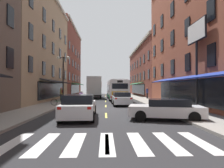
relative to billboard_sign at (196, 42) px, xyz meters
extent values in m
cube|color=#28282B|center=(-7.05, 2.31, -5.50)|extent=(34.80, 80.00, 0.10)
cube|color=#DBCC4C|center=(-7.05, -7.69, -5.45)|extent=(0.14, 2.40, 0.01)
cube|color=#DBCC4C|center=(-7.05, -1.19, -5.45)|extent=(0.14, 2.40, 0.01)
cube|color=#DBCC4C|center=(-7.05, 5.31, -5.45)|extent=(0.14, 2.40, 0.01)
cube|color=#DBCC4C|center=(-7.05, 11.81, -5.45)|extent=(0.14, 2.40, 0.01)
cube|color=#DBCC4C|center=(-7.05, 18.31, -5.45)|extent=(0.14, 2.40, 0.01)
cube|color=#DBCC4C|center=(-7.05, 24.81, -5.45)|extent=(0.14, 2.40, 0.01)
cube|color=#DBCC4C|center=(-7.05, 31.31, -5.45)|extent=(0.14, 2.40, 0.01)
cube|color=#DBCC4C|center=(-7.05, 37.81, -5.45)|extent=(0.14, 2.40, 0.01)
cube|color=silver|center=(-10.35, -7.69, -5.45)|extent=(0.50, 2.80, 0.01)
cube|color=silver|center=(-9.25, -7.69, -5.45)|extent=(0.50, 2.80, 0.01)
cube|color=silver|center=(-8.15, -7.69, -5.45)|extent=(0.50, 2.80, 0.01)
cube|color=silver|center=(-7.05, -7.69, -5.45)|extent=(0.50, 2.80, 0.01)
cube|color=silver|center=(-5.95, -7.69, -5.45)|extent=(0.50, 2.80, 0.01)
cube|color=silver|center=(-4.85, -7.69, -5.45)|extent=(0.50, 2.80, 0.01)
cube|color=silver|center=(-3.75, -7.69, -5.45)|extent=(0.50, 2.80, 0.01)
cube|color=gray|center=(-12.95, 2.31, -5.38)|extent=(3.00, 80.00, 0.14)
cube|color=gray|center=(-1.15, 2.31, -5.38)|extent=(3.00, 80.00, 0.14)
cube|color=black|center=(-14.41, 0.31, -1.25)|extent=(0.10, 1.00, 1.60)
cube|color=black|center=(-14.41, 0.31, 1.95)|extent=(0.10, 1.00, 1.60)
cube|color=#9E8466|center=(-18.45, 12.31, 2.14)|extent=(8.00, 19.90, 15.18)
cube|color=black|center=(-14.41, 12.31, -3.90)|extent=(0.10, 12.00, 2.10)
cube|color=black|center=(-13.70, 12.31, -2.70)|extent=(1.38, 11.20, 0.44)
cube|color=black|center=(-14.41, 4.31, -1.25)|extent=(0.10, 1.00, 1.60)
cube|color=black|center=(-14.41, 8.31, -1.25)|extent=(0.10, 1.00, 1.60)
cube|color=black|center=(-14.41, 12.31, -1.25)|extent=(0.10, 1.00, 1.60)
cube|color=black|center=(-14.41, 16.31, -1.25)|extent=(0.10, 1.00, 1.60)
cube|color=black|center=(-14.41, 20.31, -1.25)|extent=(0.10, 1.00, 1.60)
cube|color=black|center=(-14.41, 4.31, 1.95)|extent=(0.10, 1.00, 1.60)
cube|color=black|center=(-14.41, 8.31, 1.95)|extent=(0.10, 1.00, 1.60)
cube|color=black|center=(-14.41, 12.31, 1.95)|extent=(0.10, 1.00, 1.60)
cube|color=black|center=(-14.41, 16.31, 1.95)|extent=(0.10, 1.00, 1.60)
cube|color=black|center=(-14.41, 20.31, 1.95)|extent=(0.10, 1.00, 1.60)
cube|color=black|center=(-14.41, 8.31, 5.15)|extent=(0.10, 1.00, 1.60)
cube|color=black|center=(-14.41, 12.31, 5.15)|extent=(0.10, 1.00, 1.60)
cube|color=black|center=(-14.41, 16.31, 5.15)|extent=(0.10, 1.00, 1.60)
cube|color=black|center=(-14.41, 20.31, 5.15)|extent=(0.10, 1.00, 1.60)
cube|color=brown|center=(-18.45, 32.31, 2.75)|extent=(8.00, 19.90, 16.41)
cube|color=#B2AD9E|center=(-14.35, 32.31, 10.61)|extent=(0.44, 19.40, 0.40)
cube|color=black|center=(-14.41, 32.31, -3.90)|extent=(0.10, 12.00, 2.10)
cube|color=#1E6638|center=(-13.70, 32.31, -2.70)|extent=(1.38, 11.20, 0.44)
cube|color=black|center=(-14.41, 24.31, -1.25)|extent=(0.10, 1.00, 1.60)
cube|color=black|center=(-14.41, 28.31, -1.25)|extent=(0.10, 1.00, 1.60)
cube|color=black|center=(-14.41, 32.31, -1.25)|extent=(0.10, 1.00, 1.60)
cube|color=black|center=(-14.41, 36.31, -1.25)|extent=(0.10, 1.00, 1.60)
cube|color=black|center=(-14.41, 40.31, -1.25)|extent=(0.10, 1.00, 1.60)
cube|color=black|center=(-14.41, 24.31, 1.95)|extent=(0.10, 1.00, 1.60)
cube|color=black|center=(-14.41, 28.31, 1.95)|extent=(0.10, 1.00, 1.60)
cube|color=black|center=(-14.41, 32.31, 1.95)|extent=(0.10, 1.00, 1.60)
cube|color=black|center=(-14.41, 36.31, 1.95)|extent=(0.10, 1.00, 1.60)
cube|color=black|center=(-14.41, 40.31, 1.95)|extent=(0.10, 1.00, 1.60)
cube|color=black|center=(-14.41, 24.31, 5.15)|extent=(0.10, 1.00, 1.60)
cube|color=black|center=(-14.41, 28.31, 5.15)|extent=(0.10, 1.00, 1.60)
cube|color=black|center=(-14.41, 32.31, 5.15)|extent=(0.10, 1.00, 1.60)
cube|color=black|center=(-14.41, 36.31, 5.15)|extent=(0.10, 1.00, 1.60)
cube|color=black|center=(-14.41, 40.31, 5.15)|extent=(0.10, 1.00, 1.60)
cube|color=black|center=(0.31, 2.31, -3.90)|extent=(0.10, 16.00, 2.10)
cube|color=navy|center=(-0.40, 2.31, -2.70)|extent=(1.38, 14.93, 0.44)
cube|color=black|center=(0.31, -1.50, -1.25)|extent=(0.10, 1.00, 1.60)
cube|color=black|center=(0.31, 2.31, -1.25)|extent=(0.10, 1.00, 1.60)
cube|color=black|center=(0.31, 6.12, -1.25)|extent=(0.10, 1.00, 1.60)
cube|color=black|center=(0.31, 9.93, -1.25)|extent=(0.10, 1.00, 1.60)
cube|color=black|center=(0.31, 13.74, -1.25)|extent=(0.10, 1.00, 1.60)
cube|color=black|center=(0.31, -1.50, 1.95)|extent=(0.10, 1.00, 1.60)
cube|color=black|center=(0.31, 2.31, 1.95)|extent=(0.10, 1.00, 1.60)
cube|color=black|center=(0.31, 6.12, 1.95)|extent=(0.10, 1.00, 1.60)
cube|color=black|center=(0.31, 9.93, 1.95)|extent=(0.10, 1.00, 1.60)
cube|color=black|center=(0.31, 13.74, 1.95)|extent=(0.10, 1.00, 1.60)
cube|color=black|center=(0.31, 6.12, 5.15)|extent=(0.10, 1.00, 1.60)
cube|color=black|center=(0.31, 9.93, 5.15)|extent=(0.10, 1.00, 1.60)
cube|color=black|center=(0.31, 13.74, 5.15)|extent=(0.10, 1.00, 1.60)
cube|color=brown|center=(4.35, 28.98, 0.23)|extent=(8.00, 26.57, 11.36)
cube|color=#B2AD9E|center=(0.25, 28.98, 5.56)|extent=(0.44, 26.07, 0.40)
cube|color=black|center=(0.31, 28.98, -3.90)|extent=(0.10, 16.00, 2.10)
cube|color=#1E6638|center=(-0.40, 28.98, -2.70)|extent=(1.38, 14.93, 0.44)
cube|color=black|center=(0.31, 17.55, -1.25)|extent=(0.10, 1.00, 1.60)
cube|color=black|center=(0.31, 21.36, -1.25)|extent=(0.10, 1.00, 1.60)
cube|color=black|center=(0.31, 25.17, -1.25)|extent=(0.10, 1.00, 1.60)
cube|color=black|center=(0.31, 28.98, -1.25)|extent=(0.10, 1.00, 1.60)
cube|color=black|center=(0.31, 32.79, -1.25)|extent=(0.10, 1.00, 1.60)
cube|color=black|center=(0.31, 36.59, -1.25)|extent=(0.10, 1.00, 1.60)
cube|color=black|center=(0.31, 40.40, -1.25)|extent=(0.10, 1.00, 1.60)
cube|color=black|center=(0.31, 17.55, 1.95)|extent=(0.10, 1.00, 1.60)
cube|color=black|center=(0.31, 21.36, 1.95)|extent=(0.10, 1.00, 1.60)
cube|color=black|center=(0.31, 25.17, 1.95)|extent=(0.10, 1.00, 1.60)
cube|color=black|center=(0.31, 28.98, 1.95)|extent=(0.10, 1.00, 1.60)
cube|color=black|center=(0.31, 32.79, 1.95)|extent=(0.10, 1.00, 1.60)
cube|color=black|center=(0.31, 36.59, 1.95)|extent=(0.10, 1.00, 1.60)
cube|color=black|center=(0.31, 40.40, 1.95)|extent=(0.10, 1.00, 1.60)
cylinder|color=black|center=(0.00, 0.00, -2.59)|extent=(0.18, 0.18, 5.44)
cylinder|color=black|center=(0.00, 0.00, -5.19)|extent=(0.40, 0.40, 0.24)
cube|color=black|center=(0.00, 0.00, 0.85)|extent=(0.10, 2.86, 1.61)
cube|color=silver|center=(-0.06, 0.00, 0.85)|extent=(0.04, 2.70, 1.45)
cube|color=silver|center=(0.06, 0.00, 0.85)|extent=(0.04, 2.70, 1.45)
cube|color=white|center=(-5.35, 15.19, -3.82)|extent=(2.81, 11.08, 2.56)
cube|color=silver|center=(-5.35, 15.19, -2.48)|extent=(2.58, 9.87, 0.16)
cube|color=black|center=(-5.35, 15.49, -3.65)|extent=(2.79, 8.68, 0.96)
cube|color=#19723F|center=(-5.35, 15.19, -4.85)|extent=(2.83, 10.68, 0.36)
cube|color=black|center=(-5.47, 20.66, -3.65)|extent=(2.25, 0.17, 1.10)
cube|color=black|center=(-5.22, 9.72, -3.36)|extent=(2.05, 0.17, 0.70)
cube|color=gold|center=(-5.22, 9.71, -4.35)|extent=(2.15, 0.15, 0.64)
cube|color=black|center=(-5.22, 9.71, -2.76)|extent=(0.70, 0.12, 0.28)
cube|color=red|center=(-6.31, 9.68, -4.75)|extent=(0.20, 0.08, 0.28)
cube|color=red|center=(-4.12, 9.73, -4.75)|extent=(0.20, 0.08, 0.28)
cylinder|color=black|center=(-6.60, 18.67, -4.95)|extent=(0.32, 1.01, 1.00)
cylinder|color=black|center=(-4.25, 18.73, -4.95)|extent=(0.32, 1.01, 1.00)
cylinder|color=black|center=(-6.45, 12.16, -4.95)|extent=(0.32, 1.01, 1.00)
cylinder|color=black|center=(-4.10, 12.21, -4.95)|extent=(0.32, 1.01, 1.00)
cube|color=#B21E19|center=(-9.22, 23.02, -3.90)|extent=(2.40, 2.53, 2.40)
cube|color=black|center=(-9.27, 24.19, -3.05)|extent=(2.00, 0.19, 0.80)
cube|color=silver|center=(-9.04, 18.87, -3.23)|extent=(2.65, 5.98, 3.03)
cube|color=maroon|center=(-7.82, 18.92, -3.08)|extent=(0.21, 3.53, 0.90)
cube|color=black|center=(-9.09, 20.08, -4.90)|extent=(2.24, 7.99, 0.24)
cylinder|color=black|center=(-10.31, 22.77, -5.00)|extent=(0.32, 0.91, 0.90)
cylinder|color=black|center=(-8.11, 22.87, -5.00)|extent=(0.32, 0.91, 0.90)
cylinder|color=black|center=(-10.10, 17.94, -5.00)|extent=(0.32, 0.91, 0.90)
cylinder|color=black|center=(-7.90, 18.03, -5.00)|extent=(0.32, 0.91, 0.90)
cube|color=silver|center=(-9.10, 29.69, -4.88)|extent=(1.92, 4.70, 0.67)
cube|color=black|center=(-9.10, 29.51, -4.30)|extent=(1.71, 2.55, 0.54)
cube|color=red|center=(-9.77, 27.37, -4.64)|extent=(0.20, 0.06, 0.14)
cube|color=red|center=(-8.32, 27.40, -4.64)|extent=(0.20, 0.06, 0.14)
cylinder|color=black|center=(-10.00, 31.30, -5.13)|extent=(0.23, 0.64, 0.64)
cylinder|color=black|center=(-8.28, 31.34, -5.13)|extent=(0.23, 0.64, 0.64)
cylinder|color=black|center=(-9.92, 28.04, -5.13)|extent=(0.23, 0.64, 0.64)
cylinder|color=black|center=(-8.21, 28.08, -5.13)|extent=(0.23, 0.64, 0.64)
cube|color=silver|center=(-5.36, 6.03, -4.85)|extent=(1.94, 4.33, 0.72)
cube|color=black|center=(-5.36, 5.86, -4.28)|extent=(1.73, 2.36, 0.47)
cube|color=red|center=(-6.05, 3.89, -4.59)|extent=(0.20, 0.06, 0.14)
cube|color=red|center=(-4.58, 3.93, -4.59)|extent=(0.20, 0.06, 0.14)
cylinder|color=black|center=(-6.27, 7.46, -5.13)|extent=(0.23, 0.64, 0.64)
cylinder|color=black|center=(-4.53, 7.50, -5.13)|extent=(0.23, 0.64, 0.64)
cylinder|color=black|center=(-6.20, 4.57, -5.13)|extent=(0.23, 0.64, 0.64)
cylinder|color=black|center=(-4.46, 4.61, -5.13)|extent=(0.23, 0.64, 0.64)
cube|color=silver|center=(-8.75, -2.32, -4.84)|extent=(1.99, 4.75, 0.74)
cube|color=black|center=(-8.74, -2.51, -4.23)|extent=(1.78, 2.58, 0.54)
cube|color=red|center=(-9.46, -4.67, -4.57)|extent=(0.20, 0.06, 0.14)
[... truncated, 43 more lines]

